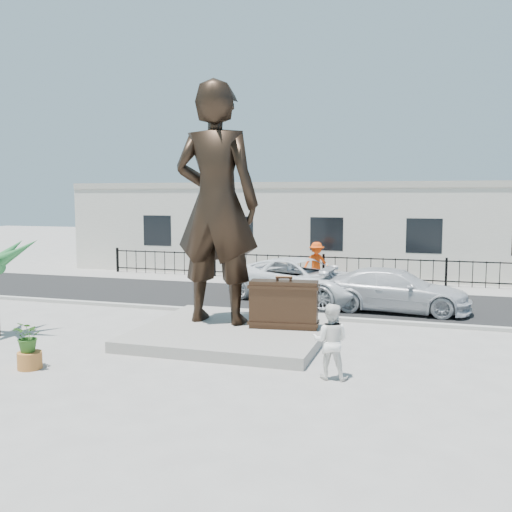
% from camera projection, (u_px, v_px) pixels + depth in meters
% --- Properties ---
extents(ground, '(100.00, 100.00, 0.00)m').
position_uv_depth(ground, '(233.00, 352.00, 14.77)').
color(ground, '#9E9991').
rests_on(ground, ground).
extents(street, '(40.00, 7.00, 0.01)m').
position_uv_depth(street, '(301.00, 299.00, 22.37)').
color(street, black).
rests_on(street, ground).
extents(curb, '(40.00, 0.25, 0.12)m').
position_uv_depth(curb, '(278.00, 315.00, 19.04)').
color(curb, '#A5A399').
rests_on(curb, ground).
extents(far_sidewalk, '(40.00, 2.50, 0.02)m').
position_uv_depth(far_sidewalk, '(320.00, 284.00, 26.17)').
color(far_sidewalk, '#9E9991').
rests_on(far_sidewalk, ground).
extents(plinth, '(5.20, 5.20, 0.30)m').
position_uv_depth(plinth, '(234.00, 332.00, 16.33)').
color(plinth, gray).
rests_on(plinth, ground).
extents(fence, '(22.00, 0.10, 1.20)m').
position_uv_depth(fence, '(323.00, 269.00, 26.87)').
color(fence, black).
rests_on(fence, ground).
extents(building, '(28.00, 7.00, 4.40)m').
position_uv_depth(building, '(338.00, 230.00, 30.69)').
color(building, silver).
rests_on(building, ground).
extents(statue, '(2.58, 1.73, 6.98)m').
position_uv_depth(statue, '(216.00, 204.00, 16.59)').
color(statue, black).
rests_on(statue, plinth).
extents(suitcase, '(1.96, 0.82, 1.34)m').
position_uv_depth(suitcase, '(284.00, 304.00, 16.13)').
color(suitcase, '#332115').
rests_on(suitcase, plinth).
extents(tourist, '(0.83, 0.65, 1.68)m').
position_uv_depth(tourist, '(331.00, 341.00, 12.54)').
color(tourist, white).
rests_on(tourist, ground).
extents(car_white, '(6.46, 4.59, 1.63)m').
position_uv_depth(car_white, '(302.00, 280.00, 21.81)').
color(car_white, white).
rests_on(car_white, street).
extents(car_silver, '(5.18, 2.32, 1.48)m').
position_uv_depth(car_silver, '(395.00, 290.00, 19.89)').
color(car_silver, silver).
rests_on(car_silver, street).
extents(worker, '(1.42, 1.18, 1.91)m').
position_uv_depth(worker, '(316.00, 263.00, 26.02)').
color(worker, '#E3430B').
rests_on(worker, far_sidewalk).
extents(planter, '(0.56, 0.56, 0.40)m').
position_uv_depth(planter, '(30.00, 360.00, 13.31)').
color(planter, '#B16A2E').
rests_on(planter, ground).
extents(shrub, '(0.75, 0.68, 0.74)m').
position_uv_depth(shrub, '(29.00, 337.00, 13.25)').
color(shrub, '#2D5B1D').
rests_on(shrub, planter).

